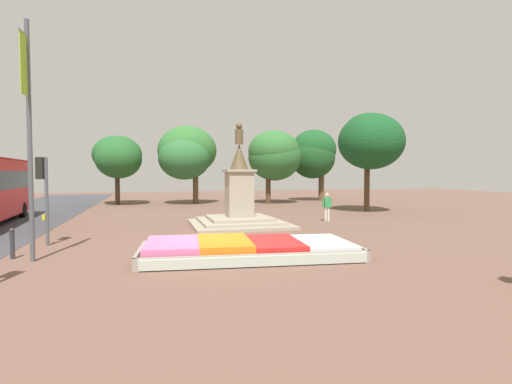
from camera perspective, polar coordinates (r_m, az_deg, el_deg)
ground_plane at (r=13.54m, az=-6.59°, el=-8.67°), size 92.97×92.97×0.00m
flower_planter at (r=12.90m, az=-1.47°, el=-8.14°), size 7.14×3.79×0.55m
statue_monument at (r=20.34m, az=-2.41°, el=-1.97°), size 4.83×4.83×5.21m
traffic_light_mid_block at (r=16.51m, az=-28.14°, el=0.94°), size 0.41×0.29×3.25m
banner_pole at (r=13.73m, az=-29.68°, el=7.36°), size 0.14×0.73×7.20m
pedestrian_near_planter at (r=22.51m, az=10.12°, el=-1.87°), size 0.57×0.24×1.56m
kerb_bollard_north at (r=14.62m, az=-31.47°, el=-6.20°), size 0.15×0.15×0.96m
park_tree_far_left at (r=28.75m, az=15.95°, el=7.03°), size 4.56×5.13×6.80m
park_tree_behind_statue at (r=35.43m, az=2.63°, el=5.39°), size 4.71×4.82×6.42m
park_tree_far_right at (r=39.31m, az=8.21°, el=5.47°), size 4.57×4.04×6.91m
park_tree_street_side at (r=35.32m, az=-9.95°, el=5.41°), size 5.13×5.24×6.80m
park_tree_mid_canopy at (r=35.94m, az=-19.06°, el=4.83°), size 4.16×5.63×5.90m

